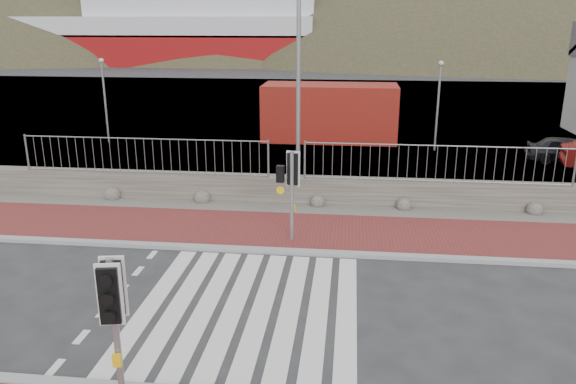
# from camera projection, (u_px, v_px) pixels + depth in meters

# --- Properties ---
(ground) EXTENTS (220.00, 220.00, 0.00)m
(ground) POSITION_uv_depth(u_px,v_px,m) (248.00, 308.00, 11.97)
(ground) COLOR #28282B
(ground) RESTS_ON ground
(sidewalk_far) EXTENTS (40.00, 3.00, 0.08)m
(sidewalk_far) POSITION_uv_depth(u_px,v_px,m) (276.00, 231.00, 16.23)
(sidewalk_far) COLOR maroon
(sidewalk_far) RESTS_ON ground
(kerb_far) EXTENTS (40.00, 0.25, 0.12)m
(kerb_far) POSITION_uv_depth(u_px,v_px,m) (268.00, 251.00, 14.81)
(kerb_far) COLOR gray
(kerb_far) RESTS_ON ground
(zebra_crossing) EXTENTS (4.62, 5.60, 0.01)m
(zebra_crossing) POSITION_uv_depth(u_px,v_px,m) (248.00, 308.00, 11.97)
(zebra_crossing) COLOR silver
(zebra_crossing) RESTS_ON ground
(gravel_strip) EXTENTS (40.00, 1.50, 0.06)m
(gravel_strip) POSITION_uv_depth(u_px,v_px,m) (284.00, 209.00, 18.14)
(gravel_strip) COLOR #59544C
(gravel_strip) RESTS_ON ground
(stone_wall) EXTENTS (40.00, 0.60, 0.90)m
(stone_wall) POSITION_uv_depth(u_px,v_px,m) (287.00, 189.00, 18.77)
(stone_wall) COLOR #4D483F
(stone_wall) RESTS_ON ground
(railing) EXTENTS (18.07, 0.07, 1.22)m
(railing) POSITION_uv_depth(u_px,v_px,m) (286.00, 151.00, 18.23)
(railing) COLOR gray
(railing) RESTS_ON stone_wall
(quay) EXTENTS (120.00, 40.00, 0.50)m
(quay) POSITION_uv_depth(u_px,v_px,m) (321.00, 109.00, 38.47)
(quay) COLOR #4C4C4F
(quay) RESTS_ON ground
(water) EXTENTS (220.00, 50.00, 0.05)m
(water) POSITION_uv_depth(u_px,v_px,m) (337.00, 68.00, 71.70)
(water) COLOR #3F4C54
(water) RESTS_ON ground
(ferry) EXTENTS (50.00, 16.00, 20.00)m
(ferry) POSITION_uv_depth(u_px,v_px,m) (160.00, 24.00, 77.54)
(ferry) COLOR maroon
(ferry) RESTS_ON ground
(hills_backdrop) EXTENTS (254.00, 90.00, 100.00)m
(hills_backdrop) POSITION_uv_depth(u_px,v_px,m) (375.00, 187.00, 101.50)
(hills_backdrop) COLOR #313520
(hills_backdrop) RESTS_ON ground
(traffic_signal_near) EXTENTS (0.41, 0.29, 2.60)m
(traffic_signal_near) POSITION_uv_depth(u_px,v_px,m) (113.00, 304.00, 8.30)
(traffic_signal_near) COLOR gray
(traffic_signal_near) RESTS_ON ground
(traffic_signal_far) EXTENTS (0.63, 0.29, 2.58)m
(traffic_signal_far) POSITION_uv_depth(u_px,v_px,m) (291.00, 177.00, 14.98)
(traffic_signal_far) COLOR gray
(traffic_signal_far) RESTS_ON ground
(streetlight) EXTENTS (1.79, 0.25, 8.45)m
(streetlight) POSITION_uv_depth(u_px,v_px,m) (303.00, 56.00, 18.22)
(streetlight) COLOR gray
(streetlight) RESTS_ON ground
(shipping_container) EXTENTS (6.72, 2.83, 2.79)m
(shipping_container) POSITION_uv_depth(u_px,v_px,m) (330.00, 112.00, 28.39)
(shipping_container) COLOR maroon
(shipping_container) RESTS_ON ground
(car_a) EXTENTS (3.47, 1.80, 1.13)m
(car_a) POSITION_uv_depth(u_px,v_px,m) (567.00, 150.00, 23.95)
(car_a) COLOR black
(car_a) RESTS_ON ground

